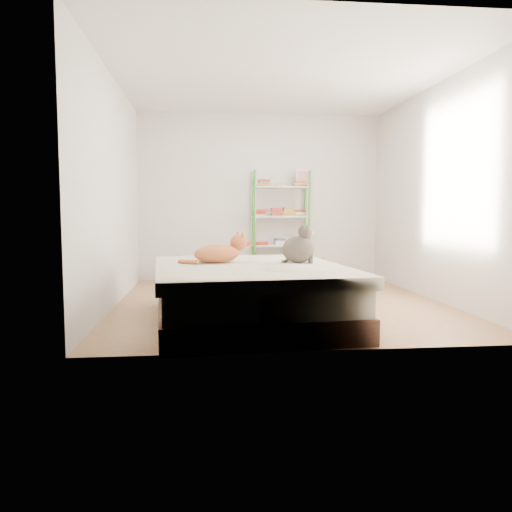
{
  "coord_description": "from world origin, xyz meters",
  "views": [
    {
      "loc": [
        -0.88,
        -5.8,
        1.06
      ],
      "look_at": [
        -0.36,
        -0.75,
        0.62
      ],
      "focal_mm": 35.0,
      "sensor_mm": 36.0,
      "label": 1
    }
  ],
  "objects": [
    {
      "name": "room",
      "position": [
        0.0,
        0.0,
        1.3
      ],
      "size": [
        3.81,
        4.21,
        2.61
      ],
      "color": "tan",
      "rests_on": "ground"
    },
    {
      "name": "bed",
      "position": [
        -0.46,
        -1.05,
        0.28
      ],
      "size": [
        1.95,
        2.35,
        0.56
      ],
      "rotation": [
        0.0,
        0.0,
        0.09
      ],
      "color": "brown",
      "rests_on": "ground"
    },
    {
      "name": "white_bin",
      "position": [
        -1.03,
        1.53,
        0.21
      ],
      "size": [
        0.41,
        0.37,
        0.42
      ],
      "rotation": [
        0.0,
        0.0,
        0.15
      ],
      "color": "silver",
      "rests_on": "ground"
    },
    {
      "name": "grey_cat",
      "position": [
        0.05,
        -0.92,
        0.75
      ],
      "size": [
        0.37,
        0.32,
        0.39
      ],
      "primitive_type": null,
      "rotation": [
        0.0,
        0.0,
        1.46
      ],
      "color": "#665D55",
      "rests_on": "bed"
    },
    {
      "name": "shelf_unit",
      "position": [
        0.31,
        1.88,
        0.86
      ],
      "size": [
        0.91,
        0.36,
        1.74
      ],
      "color": "green",
      "rests_on": "ground"
    },
    {
      "name": "cardboard_box",
      "position": [
        0.49,
        1.18,
        0.19
      ],
      "size": [
        0.55,
        0.52,
        0.44
      ],
      "rotation": [
        0.0,
        0.0,
        -0.0
      ],
      "color": "#9C7859",
      "rests_on": "ground"
    },
    {
      "name": "orange_cat",
      "position": [
        -0.76,
        -0.82,
        0.68
      ],
      "size": [
        0.66,
        0.54,
        0.24
      ],
      "primitive_type": null,
      "rotation": [
        0.0,
        0.0,
        0.46
      ],
      "color": "#D57847",
      "rests_on": "bed"
    }
  ]
}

